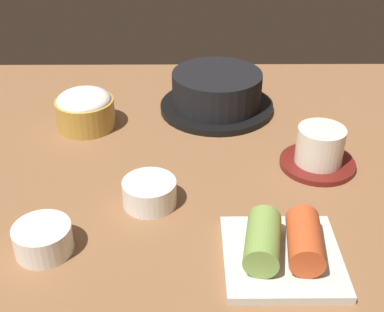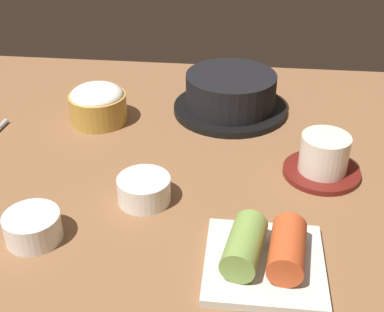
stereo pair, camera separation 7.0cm
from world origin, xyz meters
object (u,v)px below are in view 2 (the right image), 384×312
(banchan_cup_center, at_px, (144,189))
(side_bowl_near, at_px, (33,226))
(tea_cup_with_saucer, at_px, (323,156))
(rice_bowl, at_px, (98,103))
(stone_pot, at_px, (231,94))
(kimchi_plate, at_px, (265,254))

(banchan_cup_center, distance_m, side_bowl_near, 0.14)
(tea_cup_with_saucer, bearing_deg, rice_bowl, 161.69)
(stone_pot, distance_m, rice_bowl, 0.22)
(banchan_cup_center, bearing_deg, stone_pot, 69.66)
(rice_bowl, xyz_separation_m, side_bowl_near, (0.00, -0.29, -0.01))
(kimchi_plate, bearing_deg, rice_bowl, 130.74)
(rice_bowl, height_order, kimchi_plate, rice_bowl)
(rice_bowl, distance_m, side_bowl_near, 0.29)
(kimchi_plate, xyz_separation_m, side_bowl_near, (-0.27, 0.02, -0.00))
(tea_cup_with_saucer, distance_m, banchan_cup_center, 0.25)
(stone_pot, xyz_separation_m, tea_cup_with_saucer, (0.14, -0.17, -0.01))
(stone_pot, bearing_deg, rice_bowl, -164.85)
(rice_bowl, xyz_separation_m, banchan_cup_center, (0.11, -0.21, -0.01))
(banchan_cup_center, relative_size, kimchi_plate, 0.53)
(stone_pot, bearing_deg, tea_cup_with_saucer, -51.84)
(rice_bowl, distance_m, banchan_cup_center, 0.24)
(tea_cup_with_saucer, relative_size, banchan_cup_center, 1.55)
(tea_cup_with_saucer, bearing_deg, banchan_cup_center, -158.81)
(rice_bowl, distance_m, kimchi_plate, 0.41)
(stone_pot, distance_m, tea_cup_with_saucer, 0.22)
(tea_cup_with_saucer, distance_m, kimchi_plate, 0.21)
(rice_bowl, bearing_deg, banchan_cup_center, -60.82)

